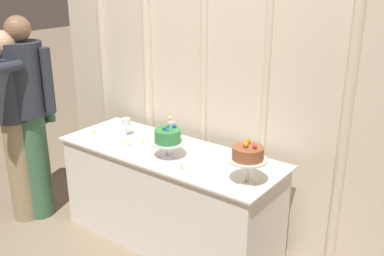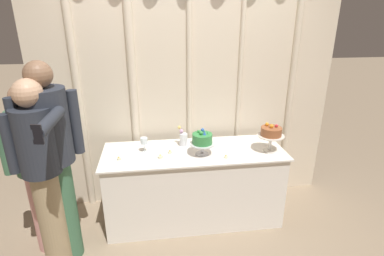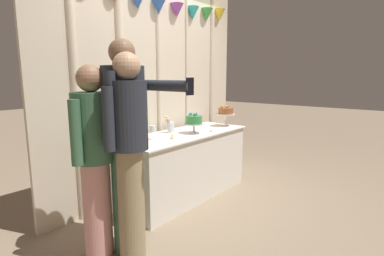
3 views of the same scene
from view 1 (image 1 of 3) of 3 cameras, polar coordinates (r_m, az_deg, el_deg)
The scene contains 14 objects.
ground_plane at distance 3.72m, azimuth -3.79°, elevation -14.69°, with size 24.00×24.00×0.00m, color gray.
draped_curtain at distance 3.58m, azimuth 1.17°, elevation 9.20°, with size 3.22×0.18×2.69m.
cake_table at distance 3.58m, azimuth -2.88°, elevation -8.75°, with size 1.81×0.66×0.79m.
cake_display_nearleft at distance 3.25m, azimuth -3.12°, elevation -1.23°, with size 0.25×0.25×0.26m.
cake_display_nearright at distance 2.86m, azimuth 7.13°, elevation -3.48°, with size 0.26×0.26×0.29m.
wine_glass at distance 3.71m, azimuth -8.43°, elevation 0.69°, with size 0.07×0.07×0.15m.
flower_vase at distance 3.54m, azimuth -2.60°, elevation -0.60°, with size 0.10×0.10×0.21m.
tealight_far_left at distance 3.82m, azimuth -12.34°, elevation -0.64°, with size 0.04×0.04×0.03m.
tealight_near_left at distance 3.55m, azimuth -8.35°, elevation -2.03°, with size 0.05×0.05×0.03m.
tealight_near_right at distance 3.54m, azimuth -6.24°, elevation -1.96°, with size 0.04×0.04×0.03m.
tealight_far_right at distance 3.11m, azimuth -1.33°, elevation -5.08°, with size 0.04×0.04×0.03m.
guest_man_pink_jacket at distance 4.24m, azimuth -19.85°, elevation 1.51°, with size 0.46×0.40×1.56m.
guest_girl_blue_dress at distance 3.97m, azimuth -21.94°, elevation 1.12°, with size 0.46×0.62×1.65m.
guest_man_dark_suit at distance 3.98m, azimuth -20.15°, elevation 1.93°, with size 0.47×0.45×1.76m.
Camera 1 is at (2.03, -2.30, 2.11)m, focal length 41.79 mm.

